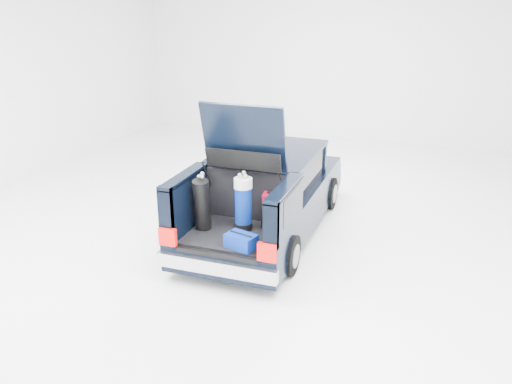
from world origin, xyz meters
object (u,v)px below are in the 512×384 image
at_px(car, 268,193).
at_px(black_golf_bag, 202,205).
at_px(red_suitcase, 274,211).
at_px(blue_golf_bag, 243,203).
at_px(blue_duffel, 241,241).

relative_size(car, black_golf_bag, 5.20).
relative_size(red_suitcase, blue_golf_bag, 0.63).
relative_size(black_golf_bag, blue_duffel, 1.87).
height_order(black_golf_bag, blue_duffel, black_golf_bag).
bearing_deg(blue_duffel, red_suitcase, 90.02).
distance_m(car, blue_duffel, 2.03).
xyz_separation_m(car, blue_golf_bag, (0.08, -1.39, 0.34)).
bearing_deg(red_suitcase, blue_golf_bag, -162.06).
relative_size(red_suitcase, black_golf_bag, 0.64).
xyz_separation_m(car, black_golf_bag, (-0.49, -1.62, 0.33)).
xyz_separation_m(car, blue_duffel, (0.27, -2.01, 0.03)).
xyz_separation_m(car, red_suitcase, (0.50, -1.19, 0.20)).
xyz_separation_m(blue_golf_bag, blue_duffel, (0.20, -0.61, -0.31)).
height_order(red_suitcase, black_golf_bag, black_golf_bag).
relative_size(black_golf_bag, blue_golf_bag, 0.98).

